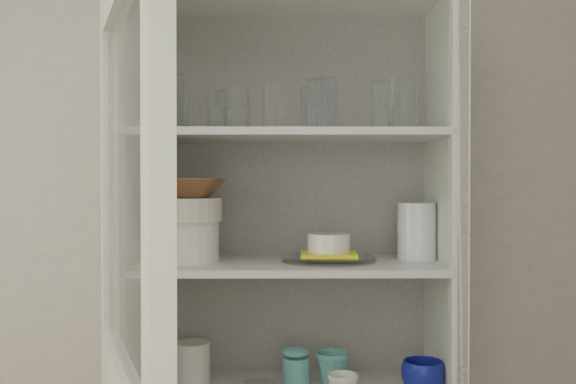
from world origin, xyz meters
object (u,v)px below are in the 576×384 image
at_px(grey_bowl_stack, 417,231).
at_px(teal_jar, 296,368).
at_px(goblet_2, 319,106).
at_px(goblet_3, 390,112).
at_px(pantry_cabinet, 288,357).
at_px(goblet_1, 225,110).
at_px(white_ramekin, 329,243).
at_px(mug_blue, 423,378).
at_px(glass_platter, 329,259).
at_px(mug_teal, 332,368).
at_px(yellow_trivet, 329,254).
at_px(plate_stack_front, 185,242).
at_px(white_canister, 192,363).
at_px(plate_stack_back, 181,240).
at_px(goblet_0, 162,111).
at_px(terracotta_bowl, 185,188).
at_px(cream_bowl, 185,210).

relative_size(grey_bowl_stack, teal_jar, 1.71).
distance_m(grey_bowl_stack, teal_jar, 0.58).
height_order(goblet_2, goblet_3, goblet_2).
relative_size(pantry_cabinet, goblet_1, 12.78).
bearing_deg(white_ramekin, mug_blue, -9.91).
height_order(goblet_1, glass_platter, goblet_1).
relative_size(goblet_1, mug_teal, 1.52).
xyz_separation_m(yellow_trivet, white_ramekin, (0.00, 0.00, 0.03)).
distance_m(plate_stack_front, grey_bowl_stack, 0.73).
xyz_separation_m(pantry_cabinet, white_canister, (-0.31, -0.02, -0.01)).
xyz_separation_m(pantry_cabinet, teal_jar, (0.03, -0.03, -0.03)).
bearing_deg(teal_jar, goblet_1, 164.30).
bearing_deg(plate_stack_back, plate_stack_front, -75.59).
height_order(plate_stack_front, white_canister, plate_stack_front).
bearing_deg(white_ramekin, teal_jar, 153.96).
bearing_deg(mug_teal, mug_blue, -11.00).
xyz_separation_m(plate_stack_back, teal_jar, (0.37, -0.06, -0.40)).
distance_m(glass_platter, white_canister, 0.55).
relative_size(goblet_0, mug_teal, 1.42).
relative_size(yellow_trivet, grey_bowl_stack, 0.95).
bearing_deg(white_canister, goblet_0, 152.50).
xyz_separation_m(plate_stack_front, white_canister, (0.01, 0.07, -0.40)).
xyz_separation_m(goblet_0, terracotta_bowl, (0.09, -0.12, -0.25)).
height_order(grey_bowl_stack, mug_blue, grey_bowl_stack).
height_order(goblet_0, plate_stack_front, goblet_0).
distance_m(goblet_3, grey_bowl_stack, 0.40).
xyz_separation_m(glass_platter, grey_bowl_stack, (0.28, 0.05, 0.08)).
xyz_separation_m(pantry_cabinet, mug_blue, (0.41, -0.13, -0.03)).
xyz_separation_m(goblet_2, cream_bowl, (-0.42, -0.10, -0.33)).
bearing_deg(goblet_2, teal_jar, -154.40).
bearing_deg(cream_bowl, glass_platter, 1.52).
distance_m(goblet_3, glass_platter, 0.52).
height_order(pantry_cabinet, goblet_2, pantry_cabinet).
bearing_deg(white_ramekin, terracotta_bowl, -178.48).
xyz_separation_m(goblet_2, teal_jar, (-0.08, -0.04, -0.84)).
distance_m(goblet_1, plate_stack_front, 0.45).
xyz_separation_m(goblet_2, plate_stack_front, (-0.42, -0.10, -0.43)).
height_order(goblet_2, teal_jar, goblet_2).
relative_size(plate_stack_back, glass_platter, 0.66).
height_order(pantry_cabinet, white_canister, pantry_cabinet).
height_order(goblet_0, grey_bowl_stack, goblet_0).
bearing_deg(plate_stack_front, goblet_1, 47.82).
height_order(goblet_3, grey_bowl_stack, goblet_3).
xyz_separation_m(pantry_cabinet, goblet_1, (-0.20, 0.03, 0.80)).
height_order(plate_stack_front, mug_teal, plate_stack_front).
relative_size(plate_stack_back, white_ramekin, 1.45).
height_order(white_ramekin, teal_jar, white_ramekin).
height_order(pantry_cabinet, glass_platter, pantry_cabinet).
bearing_deg(grey_bowl_stack, pantry_cabinet, 175.52).
bearing_deg(plate_stack_back, goblet_2, -3.25).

